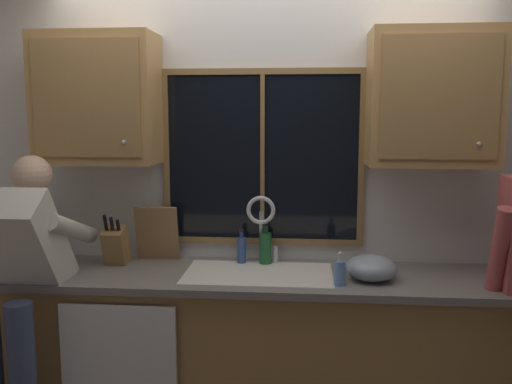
# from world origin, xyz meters

# --- Properties ---
(back_wall) EXTENTS (5.98, 0.12, 2.55)m
(back_wall) POSITION_xyz_m (0.00, 0.06, 1.27)
(back_wall) COLOR silver
(back_wall) RESTS_ON floor
(window_glass) EXTENTS (1.10, 0.02, 0.95)m
(window_glass) POSITION_xyz_m (-0.04, -0.01, 1.52)
(window_glass) COLOR black
(window_frame_top) EXTENTS (1.17, 0.02, 0.04)m
(window_frame_top) POSITION_xyz_m (-0.04, -0.02, 2.02)
(window_frame_top) COLOR olive
(window_frame_bottom) EXTENTS (1.17, 0.02, 0.04)m
(window_frame_bottom) POSITION_xyz_m (-0.04, -0.02, 1.03)
(window_frame_bottom) COLOR olive
(window_frame_left) EXTENTS (0.03, 0.02, 0.95)m
(window_frame_left) POSITION_xyz_m (-0.61, -0.02, 1.52)
(window_frame_left) COLOR olive
(window_frame_right) EXTENTS (0.03, 0.02, 0.95)m
(window_frame_right) POSITION_xyz_m (0.52, -0.02, 1.52)
(window_frame_right) COLOR olive
(window_mullion_center) EXTENTS (0.02, 0.02, 0.95)m
(window_mullion_center) POSITION_xyz_m (-0.04, -0.02, 1.52)
(window_mullion_center) COLOR olive
(lower_cabinet_run) EXTENTS (3.58, 0.58, 0.88)m
(lower_cabinet_run) POSITION_xyz_m (0.00, -0.29, 0.44)
(lower_cabinet_run) COLOR #A07744
(lower_cabinet_run) RESTS_ON floor
(countertop) EXTENTS (3.64, 0.62, 0.04)m
(countertop) POSITION_xyz_m (0.00, -0.31, 0.90)
(countertop) COLOR slate
(countertop) RESTS_ON lower_cabinet_run
(dishwasher_front) EXTENTS (0.60, 0.02, 0.74)m
(dishwasher_front) POSITION_xyz_m (-0.73, -0.61, 0.46)
(dishwasher_front) COLOR white
(upper_cabinet_left) EXTENTS (0.66, 0.36, 0.72)m
(upper_cabinet_left) POSITION_xyz_m (-0.96, -0.17, 1.86)
(upper_cabinet_left) COLOR #B2844C
(upper_cabinet_right) EXTENTS (0.66, 0.36, 0.72)m
(upper_cabinet_right) POSITION_xyz_m (0.87, -0.17, 1.86)
(upper_cabinet_right) COLOR #B2844C
(sink) EXTENTS (0.80, 0.46, 0.21)m
(sink) POSITION_xyz_m (-0.04, -0.30, 0.82)
(sink) COLOR white
(sink) RESTS_ON lower_cabinet_run
(faucet) EXTENTS (0.18, 0.09, 0.40)m
(faucet) POSITION_xyz_m (-0.04, -0.12, 1.17)
(faucet) COLOR silver
(faucet) RESTS_ON countertop
(person_standing) EXTENTS (0.53, 0.69, 1.56)m
(person_standing) POSITION_xyz_m (-1.25, -0.61, 0.96)
(person_standing) COLOR #384260
(person_standing) RESTS_ON floor
(knife_block) EXTENTS (0.12, 0.18, 0.32)m
(knife_block) POSITION_xyz_m (-0.87, -0.20, 1.03)
(knife_block) COLOR olive
(knife_block) RESTS_ON countertop
(cutting_board) EXTENTS (0.25, 0.09, 0.33)m
(cutting_board) POSITION_xyz_m (-0.66, -0.08, 1.08)
(cutting_board) COLOR #997047
(cutting_board) RESTS_ON countertop
(mixing_bowl) EXTENTS (0.27, 0.27, 0.13)m
(mixing_bowl) POSITION_xyz_m (0.55, -0.36, 0.98)
(mixing_bowl) COLOR #8C99A8
(mixing_bowl) RESTS_ON countertop
(soap_dispenser) EXTENTS (0.06, 0.07, 0.17)m
(soap_dispenser) POSITION_xyz_m (0.38, -0.47, 0.99)
(soap_dispenser) COLOR #668CCC
(soap_dispenser) RESTS_ON countertop
(bottle_green_glass) EXTENTS (0.05, 0.05, 0.20)m
(bottle_green_glass) POSITION_xyz_m (-0.16, -0.10, 1.00)
(bottle_green_glass) COLOR #334C8C
(bottle_green_glass) RESTS_ON countertop
(bottle_tall_clear) EXTENTS (0.07, 0.07, 0.24)m
(bottle_tall_clear) POSITION_xyz_m (-0.02, -0.10, 1.02)
(bottle_tall_clear) COLOR #1E592D
(bottle_tall_clear) RESTS_ON countertop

